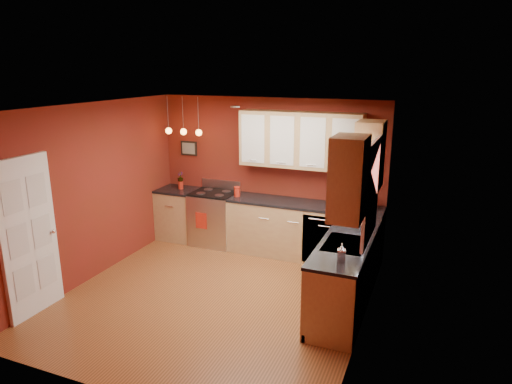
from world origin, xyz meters
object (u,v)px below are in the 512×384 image
at_px(red_canister, 237,192).
at_px(coffee_maker, 367,202).
at_px(gas_range, 214,218).
at_px(soap_pump, 342,252).
at_px(sink, 345,245).

height_order(red_canister, coffee_maker, coffee_maker).
xyz_separation_m(red_canister, coffee_maker, (2.18, 0.08, 0.03)).
bearing_deg(gas_range, soap_pump, -37.38).
relative_size(gas_range, coffee_maker, 4.44).
height_order(coffee_maker, soap_pump, coffee_maker).
bearing_deg(red_canister, soap_pump, -42.21).
xyz_separation_m(gas_range, red_canister, (0.47, -0.04, 0.55)).
height_order(sink, red_canister, sink).
distance_m(red_canister, coffee_maker, 2.18).
xyz_separation_m(coffee_maker, soap_pump, (0.04, -2.09, -0.01)).
height_order(sink, soap_pump, sink).
xyz_separation_m(gas_range, sink, (2.62, -1.50, 0.43)).
relative_size(red_canister, soap_pump, 0.81).
relative_size(coffee_maker, soap_pump, 1.19).
bearing_deg(gas_range, coffee_maker, 0.89).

